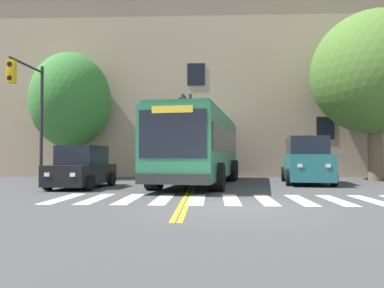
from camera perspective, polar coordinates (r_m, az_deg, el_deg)
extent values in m
plane|color=#424244|center=(9.94, 6.30, -9.58)|extent=(120.00, 120.00, 0.00)
cube|color=white|center=(12.54, -19.02, -7.85)|extent=(0.51, 2.91, 0.01)
cube|color=white|center=(12.18, -14.40, -8.07)|extent=(0.51, 2.91, 0.01)
cube|color=white|center=(11.91, -9.52, -8.25)|extent=(0.51, 2.91, 0.01)
cube|color=white|center=(11.73, -4.45, -8.37)|extent=(0.51, 2.91, 0.01)
cube|color=white|center=(11.64, 0.74, -8.43)|extent=(0.51, 2.91, 0.01)
cube|color=white|center=(11.64, 5.97, -8.41)|extent=(0.51, 2.91, 0.01)
cube|color=white|center=(11.74, 11.16, -8.33)|extent=(0.51, 2.91, 0.01)
cube|color=white|center=(11.93, 16.21, -8.19)|extent=(0.51, 2.91, 0.01)
cube|color=white|center=(12.21, 21.07, -8.00)|extent=(0.51, 2.91, 0.01)
cube|color=white|center=(12.57, 25.68, -7.76)|extent=(0.51, 2.91, 0.01)
cube|color=gold|center=(25.58, 0.68, -4.79)|extent=(0.12, 36.00, 0.01)
cube|color=gold|center=(25.57, 1.04, -4.79)|extent=(0.12, 36.00, 0.01)
cube|color=#28704C|center=(17.61, 1.18, -0.46)|extent=(4.18, 10.77, 2.73)
cube|color=black|center=(17.44, 5.39, 0.46)|extent=(1.53, 9.54, 0.98)
cube|color=black|center=(17.89, -2.92, 0.39)|extent=(1.53, 9.54, 0.98)
cube|color=black|center=(12.48, -3.04, 1.58)|extent=(2.30, 0.38, 1.64)
cube|color=yellow|center=(12.55, -3.04, 5.31)|extent=(1.41, 0.25, 0.24)
cube|color=#232326|center=(12.46, -3.08, -5.38)|extent=(2.51, 0.49, 0.36)
cube|color=#246444|center=(17.70, 1.18, 4.22)|extent=(3.96, 10.33, 0.16)
cylinder|color=black|center=(14.23, 3.80, -5.02)|extent=(0.72, 1.16, 1.09)
cylinder|color=black|center=(14.75, -5.79, -4.90)|extent=(0.72, 1.16, 1.09)
cylinder|color=black|center=(19.80, 5.91, -4.10)|extent=(0.72, 1.16, 1.09)
cylinder|color=black|center=(20.18, -1.11, -4.06)|extent=(0.72, 1.16, 1.09)
cylinder|color=black|center=(20.90, 6.19, -3.97)|extent=(0.72, 1.16, 1.09)
cylinder|color=black|center=(21.26, -0.47, -3.94)|extent=(0.72, 1.16, 1.09)
cube|color=black|center=(16.38, -16.42, -4.44)|extent=(2.02, 3.99, 0.81)
cube|color=black|center=(16.39, -16.34, -1.64)|extent=(1.69, 2.25, 0.79)
cube|color=white|center=(14.40, -17.74, -4.49)|extent=(0.20, 0.06, 0.14)
cube|color=white|center=(14.85, -21.25, -4.37)|extent=(0.20, 0.06, 0.14)
cylinder|color=black|center=(14.96, -15.27, -5.74)|extent=(0.27, 0.62, 0.60)
cylinder|color=black|center=(15.70, -21.08, -5.49)|extent=(0.27, 0.62, 0.60)
cylinder|color=black|center=(17.18, -12.17, -5.24)|extent=(0.27, 0.62, 0.60)
cylinder|color=black|center=(17.83, -17.39, -5.07)|extent=(0.27, 0.62, 0.60)
cube|color=#236B70|center=(18.83, 17.05, -3.35)|extent=(2.48, 4.89, 1.20)
cube|color=black|center=(18.88, 17.01, -0.25)|extent=(2.06, 3.10, 0.84)
cube|color=white|center=(16.58, 20.05, -3.13)|extent=(0.20, 0.07, 0.14)
cube|color=white|center=(16.42, 16.15, -3.18)|extent=(0.20, 0.07, 0.14)
cylinder|color=black|center=(17.57, 20.82, -4.82)|extent=(0.32, 0.78, 0.76)
cylinder|color=black|center=(17.31, 14.50, -4.93)|extent=(0.32, 0.78, 0.76)
cylinder|color=black|center=(20.43, 19.23, -4.40)|extent=(0.32, 0.78, 0.76)
cylinder|color=black|center=(20.20, 13.80, -4.47)|extent=(0.32, 0.78, 0.76)
cylinder|color=#28282D|center=(20.50, -21.96, 2.82)|extent=(0.16, 0.16, 5.89)
cylinder|color=#28282D|center=(19.57, -23.81, 10.90)|extent=(0.20, 2.98, 0.11)
cube|color=yellow|center=(18.30, -25.82, 9.89)|extent=(0.35, 0.29, 1.00)
cylinder|color=black|center=(18.24, -26.04, 10.89)|extent=(0.22, 0.04, 0.22)
cylinder|color=orange|center=(18.17, -26.06, 9.97)|extent=(0.22, 0.04, 0.22)
cylinder|color=black|center=(18.12, -26.07, 9.04)|extent=(0.22, 0.04, 0.22)
cylinder|color=#28282D|center=(19.89, -0.27, 1.00)|extent=(0.16, 0.16, 4.63)
cylinder|color=#28282D|center=(18.76, -0.82, 6.87)|extent=(0.35, 2.66, 0.11)
cube|color=#28282D|center=(17.52, -1.38, 5.51)|extent=(0.36, 0.31, 1.00)
cylinder|color=black|center=(17.42, -1.46, 6.55)|extent=(0.22, 0.05, 0.22)
cylinder|color=orange|center=(17.37, -1.46, 5.57)|extent=(0.22, 0.05, 0.22)
cylinder|color=black|center=(17.34, -1.46, 4.58)|extent=(0.22, 0.05, 0.22)
cylinder|color=brown|center=(22.29, 26.12, -1.19)|extent=(0.72, 0.72, 3.01)
ellipsoid|color=#4C752D|center=(22.74, 25.97, 9.77)|extent=(9.23, 9.25, 6.63)
cylinder|color=brown|center=(23.36, -18.08, -2.24)|extent=(0.63, 0.63, 2.24)
ellipsoid|color=#387A33|center=(23.59, -18.00, 6.37)|extent=(5.64, 5.75, 5.67)
cube|color=tan|center=(27.04, 0.82, 8.37)|extent=(40.14, 6.29, 12.22)
cube|color=black|center=(25.06, -18.07, 2.22)|extent=(1.10, 0.06, 1.40)
cube|color=black|center=(23.51, 0.63, 2.39)|extent=(1.10, 0.06, 1.40)
cube|color=black|center=(24.62, 19.66, 2.30)|extent=(1.10, 0.06, 1.40)
cube|color=black|center=(25.52, -17.99, 9.90)|extent=(1.10, 0.06, 1.40)
cube|color=black|center=(24.00, 0.62, 10.56)|extent=(1.10, 0.06, 1.40)
cube|color=black|center=(25.09, 19.58, 10.12)|extent=(1.10, 0.06, 1.40)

